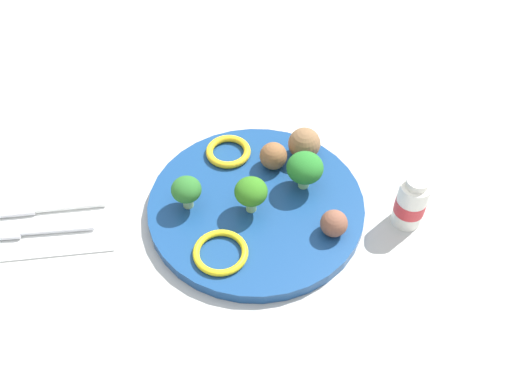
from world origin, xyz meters
The scene contains 14 objects.
ground_plane centered at (0.00, 0.00, 0.00)m, with size 4.00×4.00×0.00m, color #B2B2AD.
plate centered at (0.00, 0.00, 0.01)m, with size 0.28×0.28×0.02m, color navy.
broccoli_floret_front_right centered at (0.01, 0.01, 0.05)m, with size 0.04×0.04×0.05m.
broccoli_floret_back_right centered at (-0.06, -0.03, 0.05)m, with size 0.05×0.05×0.05m.
broccoli_floret_front_left centered at (0.09, 0.00, 0.05)m, with size 0.04×0.04×0.05m.
meatball_center centered at (-0.09, 0.05, 0.03)m, with size 0.03×0.03×0.03m, color brown.
meatball_far_rim centered at (-0.03, -0.06, 0.03)m, with size 0.04×0.04×0.04m, color brown.
meatball_front_left centered at (-0.07, -0.08, 0.04)m, with size 0.04×0.04×0.04m, color brown.
pepper_ring_back_right centered at (0.03, -0.09, 0.02)m, with size 0.06×0.06×0.01m, color yellow.
pepper_ring_back_left centered at (0.05, 0.08, 0.02)m, with size 0.07×0.07×0.01m, color yellow.
napkin centered at (0.27, 0.00, 0.00)m, with size 0.17×0.12×0.01m, color white.
fork centered at (0.27, 0.02, 0.01)m, with size 0.12×0.02×0.01m.
knife centered at (0.28, -0.02, 0.01)m, with size 0.15×0.02×0.01m.
yogurt_bottle centered at (-0.19, 0.03, 0.03)m, with size 0.04×0.04×0.08m.
Camera 1 is at (0.03, 0.47, 0.57)m, focal length 39.41 mm.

